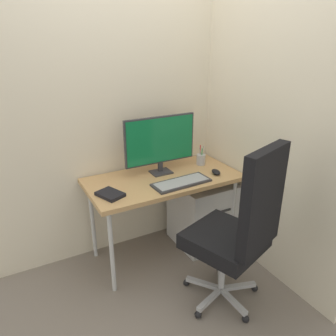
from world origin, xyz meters
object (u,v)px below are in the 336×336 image
Objects in this scene: mouse at (216,172)px; pen_holder at (201,159)px; notebook at (110,194)px; filing_cabinet at (202,212)px; office_chair at (239,228)px; monitor at (160,142)px; keyboard at (181,182)px.

pen_holder is at bearing 100.19° from mouse.
mouse is at bearing -24.01° from notebook.
notebook is (-0.89, 0.04, -0.00)m from mouse.
pen_holder is (0.01, 0.24, 0.03)m from mouse.
filing_cabinet is 0.97m from notebook.
notebook reaches higher than filing_cabinet.
office_chair reaches higher than monitor.
office_chair is 2.57× the size of keyboard.
filing_cabinet is (0.24, 0.75, -0.33)m from office_chair.
notebook is at bearing -169.59° from mouse.
keyboard is at bearing -162.76° from mouse.
office_chair is 0.93m from monitor.
mouse is 0.58× the size of notebook.
mouse is (0.26, 0.61, 0.11)m from office_chair.
filing_cabinet is 5.45× the size of mouse.
office_chair is 2.03× the size of filing_cabinet.
mouse is 0.62× the size of pen_holder.
office_chair reaches higher than filing_cabinet.
filing_cabinet is at bearing -15.04° from notebook.
mouse reaches higher than filing_cabinet.
notebook is at bearing 133.93° from office_chair.
notebook is at bearing -167.50° from pen_holder.
keyboard reaches higher than filing_cabinet.
notebook is (-0.90, -0.20, -0.04)m from pen_holder.
filing_cabinet is at bearing 72.32° from office_chair.
notebook is at bearing 173.29° from keyboard.
filing_cabinet is at bearing -108.25° from pen_holder.
mouse is at bearing 66.93° from office_chair.
pen_holder reaches higher than mouse.
keyboard is at bearing -153.03° from filing_cabinet.
monitor reaches higher than filing_cabinet.
office_chair is at bearing -81.95° from monitor.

